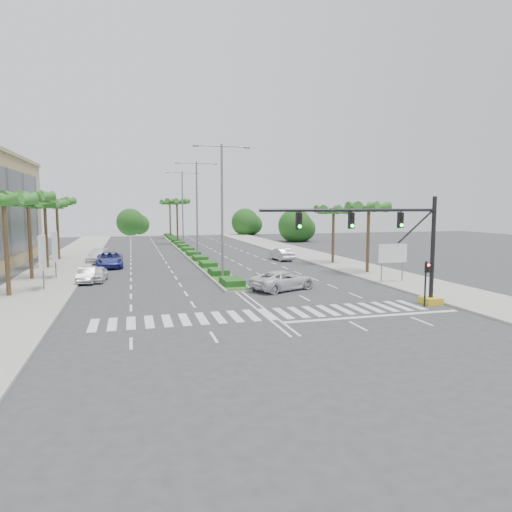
{
  "coord_description": "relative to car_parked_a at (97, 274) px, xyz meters",
  "views": [
    {
      "loc": [
        -7.83,
        -26.02,
        6.48
      ],
      "look_at": [
        0.75,
        5.33,
        3.0
      ],
      "focal_mm": 32.0,
      "sensor_mm": 36.0,
      "label": 1
    }
  ],
  "objects": [
    {
      "name": "signal_gantry",
      "position": [
        20.13,
        -15.76,
        2.8
      ],
      "size": [
        12.6,
        1.2,
        7.2
      ],
      "color": "gold",
      "rests_on": "ground"
    },
    {
      "name": "palm_left_far",
      "position": [
        -5.64,
        10.24,
        5.84
      ],
      "size": [
        4.57,
        4.68,
        7.35
      ],
      "color": "brown",
      "rests_on": "ground"
    },
    {
      "name": "palm_left_near",
      "position": [
        -5.64,
        -5.76,
        6.03
      ],
      "size": [
        4.57,
        4.68,
        7.55
      ],
      "color": "brown",
      "rests_on": "ground"
    },
    {
      "name": "palm_median_a",
      "position": [
        10.86,
        39.24,
        6.52
      ],
      "size": [
        4.57,
        4.68,
        8.05
      ],
      "color": "brown",
      "rests_on": "ground"
    },
    {
      "name": "pedestrian_signal",
      "position": [
        21.46,
        -16.43,
        1.39
      ],
      "size": [
        0.28,
        0.36,
        3.0
      ],
      "color": "black",
      "rests_on": "ground"
    },
    {
      "name": "car_parked_b",
      "position": [
        -0.74,
        -0.38,
        0.01
      ],
      "size": [
        1.63,
        4.09,
        1.32
      ],
      "primitive_type": "imported",
      "rotation": [
        0.0,
        0.0,
        -0.06
      ],
      "color": "#B6B6BB",
      "rests_on": "ground"
    },
    {
      "name": "median",
      "position": [
        10.86,
        29.24,
        -0.55
      ],
      "size": [
        2.2,
        75.0,
        0.2
      ],
      "primitive_type": "cube",
      "color": "gray",
      "rests_on": "ground"
    },
    {
      "name": "footpath_right",
      "position": [
        26.06,
        4.24,
        -0.58
      ],
      "size": [
        6.0,
        120.0,
        0.15
      ],
      "primitive_type": "cube",
      "color": "gray",
      "rests_on": "ground"
    },
    {
      "name": "palm_left_end",
      "position": [
        -5.64,
        18.24,
        6.23
      ],
      "size": [
        4.57,
        4.68,
        7.75
      ],
      "color": "brown",
      "rests_on": "ground"
    },
    {
      "name": "streetlight_far",
      "position": [
        10.86,
        30.24,
        6.15
      ],
      "size": [
        5.1,
        0.25,
        12.0
      ],
      "color": "slate",
      "rests_on": "ground"
    },
    {
      "name": "car_right",
      "position": [
        20.71,
        11.14,
        0.09
      ],
      "size": [
        2.08,
        4.69,
        1.5
      ],
      "primitive_type": "imported",
      "rotation": [
        0.0,
        0.0,
        3.25
      ],
      "color": "silver",
      "rests_on": "ground"
    },
    {
      "name": "direction_sign",
      "position": [
        24.36,
        -7.77,
        1.8
      ],
      "size": [
        2.7,
        0.11,
        3.4
      ],
      "color": "slate",
      "rests_on": "ground"
    },
    {
      "name": "footpath_left",
      "position": [
        -4.34,
        4.24,
        -0.58
      ],
      "size": [
        6.0,
        120.0,
        0.15
      ],
      "primitive_type": "cube",
      "color": "gray",
      "rests_on": "ground"
    },
    {
      "name": "palm_right_near",
      "position": [
        25.36,
        -1.76,
        5.55
      ],
      "size": [
        4.57,
        4.68,
        7.05
      ],
      "color": "brown",
      "rests_on": "ground"
    },
    {
      "name": "billboard_far",
      "position": [
        -3.64,
        2.24,
        2.31
      ],
      "size": [
        0.18,
        2.1,
        4.35
      ],
      "color": "slate",
      "rests_on": "ground"
    },
    {
      "name": "median_grass",
      "position": [
        10.86,
        29.24,
        -0.43
      ],
      "size": [
        1.8,
        75.0,
        0.04
      ],
      "primitive_type": "cube",
      "color": "#22561D",
      "rests_on": "median"
    },
    {
      "name": "car_parked_a",
      "position": [
        0.0,
        0.0,
        0.0
      ],
      "size": [
        1.92,
        3.97,
        1.31
      ],
      "primitive_type": "imported",
      "rotation": [
        0.0,
        0.0,
        -0.1
      ],
      "color": "silver",
      "rests_on": "ground"
    },
    {
      "name": "billboard_near",
      "position": [
        -3.64,
        -3.76,
        2.31
      ],
      "size": [
        0.18,
        2.1,
        4.35
      ],
      "color": "slate",
      "rests_on": "ground"
    },
    {
      "name": "streetlight_mid",
      "position": [
        10.86,
        14.24,
        6.15
      ],
      "size": [
        5.1,
        0.25,
        12.0
      ],
      "color": "slate",
      "rests_on": "ground"
    },
    {
      "name": "ground",
      "position": [
        10.86,
        -15.76,
        -0.65
      ],
      "size": [
        160.0,
        160.0,
        0.0
      ],
      "primitive_type": "plane",
      "color": "#333335",
      "rests_on": "ground"
    },
    {
      "name": "car_parked_c",
      "position": [
        0.68,
        9.7,
        0.17
      ],
      "size": [
        2.93,
        6.03,
        1.65
      ],
      "primitive_type": "imported",
      "rotation": [
        0.0,
        0.0,
        0.03
      ],
      "color": "#333A9B",
      "rests_on": "ground"
    },
    {
      "name": "car_parked_d",
      "position": [
        -0.94,
        14.8,
        0.09
      ],
      "size": [
        2.52,
        5.3,
        1.49
      ],
      "primitive_type": "imported",
      "rotation": [
        0.0,
        0.0,
        -0.08
      ],
      "color": "white",
      "rests_on": "ground"
    },
    {
      "name": "streetlight_near",
      "position": [
        10.86,
        -1.76,
        6.15
      ],
      "size": [
        5.1,
        0.25,
        12.0
      ],
      "color": "slate",
      "rests_on": "ground"
    },
    {
      "name": "palm_median_b",
      "position": [
        10.86,
        54.24,
        6.52
      ],
      "size": [
        4.57,
        4.68,
        8.05
      ],
      "color": "brown",
      "rests_on": "ground"
    },
    {
      "name": "car_crossing",
      "position": [
        14.46,
        -8.12,
        0.11
      ],
      "size": [
        6.04,
        4.52,
        1.53
      ],
      "primitive_type": "imported",
      "rotation": [
        0.0,
        0.0,
        1.98
      ],
      "color": "silver",
      "rests_on": "ground"
    },
    {
      "name": "palm_left_mid",
      "position": [
        -5.64,
        2.24,
        6.42
      ],
      "size": [
        4.57,
        4.68,
        7.95
      ],
      "color": "brown",
      "rests_on": "ground"
    },
    {
      "name": "palm_right_far",
      "position": [
        25.36,
        6.24,
        5.26
      ],
      "size": [
        4.57,
        4.68,
        6.75
      ],
      "color": "brown",
      "rests_on": "ground"
    }
  ]
}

